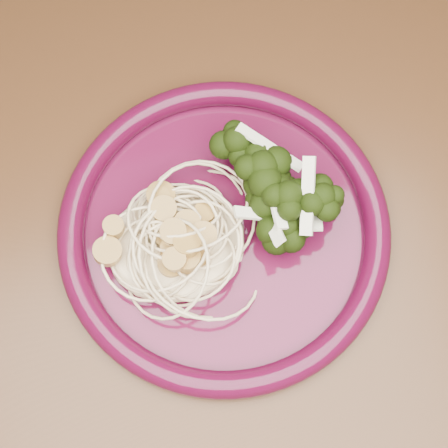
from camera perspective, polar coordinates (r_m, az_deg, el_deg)
name	(u,v)px	position (r m, az deg, el deg)	size (l,w,h in m)	color
dining_table	(181,359)	(0.59, -3.92, -12.22)	(1.20, 0.80, 0.75)	#472814
dinner_plate	(224,228)	(0.50, 0.00, -0.38)	(0.29, 0.29, 0.02)	#430B23
spaghetti_pile	(175,240)	(0.49, -4.48, -1.49)	(0.11, 0.10, 0.03)	beige
scallop_cluster	(172,227)	(0.46, -4.76, -0.30)	(0.11, 0.11, 0.04)	#B1883C
broccoli_pile	(284,201)	(0.49, 5.47, 2.12)	(0.08, 0.14, 0.05)	black
onion_garnish	(287,186)	(0.47, 5.80, 3.46)	(0.06, 0.09, 0.05)	white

